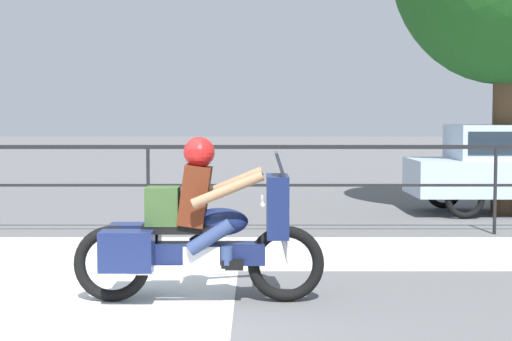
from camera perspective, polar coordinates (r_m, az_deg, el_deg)
The scene contains 5 objects.
ground_plane at distance 6.89m, azimuth -13.72°, elevation -10.73°, with size 120.00×120.00×0.00m, color #565659.
sidewalk_band at distance 10.15m, azimuth -9.21°, elevation -5.89°, with size 44.00×2.40×0.01m, color #B7B2A8.
crosswalk_band at distance 6.80m, azimuth -17.28°, elevation -10.96°, with size 3.52×6.00×0.01m, color silver.
fence_railing at distance 11.58m, azimuth -8.05°, elevation 0.45°, with size 36.00×0.05×1.32m.
motorcycle at distance 7.33m, azimuth -4.50°, elevation -4.34°, with size 2.34×0.76×1.55m.
Camera 1 is at (1.58, -6.48, 1.74)m, focal length 55.00 mm.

